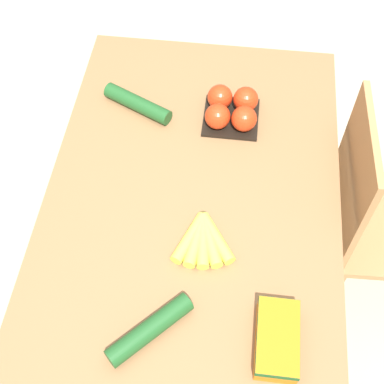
{
  "coord_description": "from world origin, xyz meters",
  "views": [
    {
      "loc": [
        0.85,
        0.1,
        2.03
      ],
      "look_at": [
        0.0,
        0.0,
        0.76
      ],
      "focal_mm": 50.0,
      "sensor_mm": 36.0,
      "label": 1
    }
  ],
  "objects_px": {
    "carrot_bag": "(277,339)",
    "cucumber_near": "(150,329)",
    "banana_bunch": "(203,239)",
    "tomato_pack": "(232,109)",
    "cucumber_far": "(138,104)",
    "chair": "(374,218)"
  },
  "relations": [
    {
      "from": "carrot_bag",
      "to": "cucumber_near",
      "type": "relative_size",
      "value": 0.93
    },
    {
      "from": "banana_bunch",
      "to": "tomato_pack",
      "type": "xyz_separation_m",
      "value": [
        -0.46,
        0.04,
        0.03
      ]
    },
    {
      "from": "carrot_bag",
      "to": "cucumber_near",
      "type": "bearing_deg",
      "value": -88.05
    },
    {
      "from": "carrot_bag",
      "to": "cucumber_far",
      "type": "height_order",
      "value": "carrot_bag"
    },
    {
      "from": "chair",
      "to": "cucumber_far",
      "type": "height_order",
      "value": "chair"
    },
    {
      "from": "carrot_bag",
      "to": "cucumber_far",
      "type": "bearing_deg",
      "value": -147.09
    },
    {
      "from": "banana_bunch",
      "to": "cucumber_near",
      "type": "distance_m",
      "value": 0.29
    },
    {
      "from": "chair",
      "to": "banana_bunch",
      "type": "relative_size",
      "value": 5.27
    },
    {
      "from": "cucumber_near",
      "to": "cucumber_far",
      "type": "relative_size",
      "value": 0.87
    },
    {
      "from": "banana_bunch",
      "to": "cucumber_far",
      "type": "relative_size",
      "value": 0.74
    },
    {
      "from": "tomato_pack",
      "to": "carrot_bag",
      "type": "distance_m",
      "value": 0.74
    },
    {
      "from": "tomato_pack",
      "to": "cucumber_far",
      "type": "height_order",
      "value": "tomato_pack"
    },
    {
      "from": "chair",
      "to": "tomato_pack",
      "type": "xyz_separation_m",
      "value": [
        -0.17,
        -0.51,
        0.29
      ]
    },
    {
      "from": "chair",
      "to": "cucumber_near",
      "type": "bearing_deg",
      "value": 128.5
    },
    {
      "from": "banana_bunch",
      "to": "cucumber_near",
      "type": "xyz_separation_m",
      "value": [
        0.27,
        -0.1,
        0.01
      ]
    },
    {
      "from": "tomato_pack",
      "to": "cucumber_near",
      "type": "xyz_separation_m",
      "value": [
        0.74,
        -0.14,
        -0.02
      ]
    },
    {
      "from": "carrot_bag",
      "to": "cucumber_near",
      "type": "height_order",
      "value": "carrot_bag"
    },
    {
      "from": "banana_bunch",
      "to": "tomato_pack",
      "type": "relative_size",
      "value": 1.0
    },
    {
      "from": "tomato_pack",
      "to": "cucumber_far",
      "type": "distance_m",
      "value": 0.31
    },
    {
      "from": "tomato_pack",
      "to": "cucumber_near",
      "type": "height_order",
      "value": "tomato_pack"
    },
    {
      "from": "chair",
      "to": "banana_bunch",
      "type": "distance_m",
      "value": 0.68
    },
    {
      "from": "chair",
      "to": "cucumber_near",
      "type": "xyz_separation_m",
      "value": [
        0.57,
        -0.66,
        0.27
      ]
    }
  ]
}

